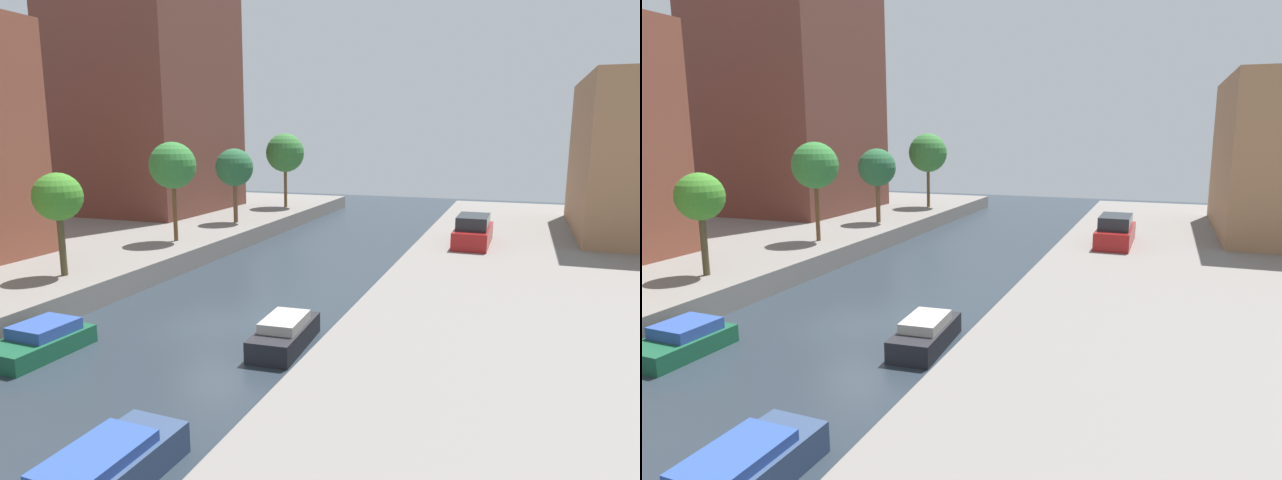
# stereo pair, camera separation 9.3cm
# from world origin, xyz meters

# --- Properties ---
(ground_plane) EXTENTS (84.00, 84.00, 0.00)m
(ground_plane) POSITION_xyz_m (0.00, 0.00, 0.00)
(ground_plane) COLOR #28333D
(apartment_tower_far) EXTENTS (10.00, 10.76, 20.50)m
(apartment_tower_far) POSITION_xyz_m (-16.00, 18.65, 11.25)
(apartment_tower_far) COLOR brown
(apartment_tower_far) RESTS_ON quay_left
(street_tree_2) EXTENTS (1.90, 1.90, 4.15)m
(street_tree_2) POSITION_xyz_m (-7.16, 0.70, 4.15)
(street_tree_2) COLOR #4D4429
(street_tree_2) RESTS_ON quay_left
(street_tree_3) EXTENTS (2.44, 2.44, 5.23)m
(street_tree_3) POSITION_xyz_m (-7.16, 8.50, 4.98)
(street_tree_3) COLOR brown
(street_tree_3) RESTS_ON quay_left
(street_tree_4) EXTENTS (2.39, 2.39, 4.72)m
(street_tree_4) POSITION_xyz_m (-7.16, 15.16, 4.49)
(street_tree_4) COLOR brown
(street_tree_4) RESTS_ON quay_left
(street_tree_5) EXTENTS (2.95, 2.95, 5.65)m
(street_tree_5) POSITION_xyz_m (-7.16, 23.27, 5.16)
(street_tree_5) COLOR brown
(street_tree_5) RESTS_ON quay_left
(parked_car) EXTENTS (1.76, 4.60, 1.56)m
(parked_car) POSITION_xyz_m (7.86, 12.88, 1.65)
(parked_car) COLOR maroon
(parked_car) RESTS_ON quay_right
(moored_boat_left_2) EXTENTS (1.81, 3.10, 0.93)m
(moored_boat_left_2) POSITION_xyz_m (-3.55, -4.06, 0.39)
(moored_boat_left_2) COLOR #195638
(moored_boat_left_2) RESTS_ON ground_plane
(moored_boat_right_1) EXTENTS (1.58, 3.90, 0.93)m
(moored_boat_right_1) POSITION_xyz_m (2.95, -8.99, 0.41)
(moored_boat_right_1) COLOR #33476B
(moored_boat_right_1) RESTS_ON ground_plane
(moored_boat_right_2) EXTENTS (1.55, 3.39, 1.00)m
(moored_boat_right_2) POSITION_xyz_m (3.28, -1.01, 0.43)
(moored_boat_right_2) COLOR #232328
(moored_boat_right_2) RESTS_ON ground_plane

